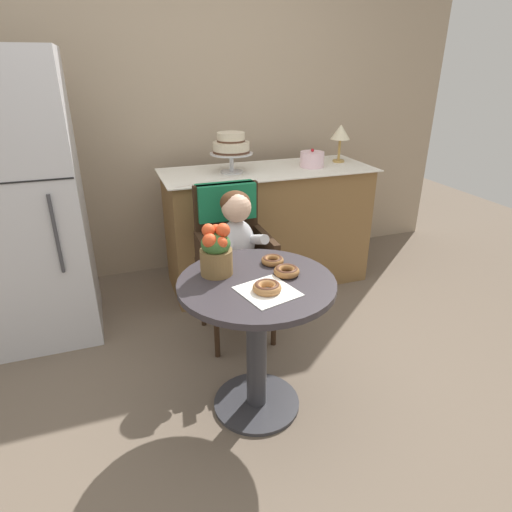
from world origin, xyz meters
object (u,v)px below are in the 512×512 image
object	(u,v)px
seated_child	(238,241)
refrigerator	(24,206)
donut_mid	(287,271)
round_layer_cake	(312,159)
wicker_chair	(231,238)
cafe_table	(257,320)
donut_front	(273,260)
flower_vase	(216,251)
donut_side	(267,287)
table_lamp	(341,134)
tiered_cake_stand	(231,146)

from	to	relation	value
seated_child	refrigerator	xyz separation A→B (m)	(-1.14, 0.52, 0.17)
donut_mid	round_layer_cake	xyz separation A→B (m)	(0.74, 1.26, 0.22)
wicker_chair	refrigerator	world-z (taller)	refrigerator
cafe_table	donut_front	distance (m)	0.30
flower_vase	round_layer_cake	xyz separation A→B (m)	(1.04, 1.14, 0.12)
seated_child	donut_side	distance (m)	0.69
table_lamp	donut_mid	bearing A→B (deg)	-126.90
wicker_chair	refrigerator	xyz separation A→B (m)	(-1.14, 0.37, 0.21)
wicker_chair	donut_mid	xyz separation A→B (m)	(0.06, -0.72, 0.10)
flower_vase	donut_mid	bearing A→B (deg)	-21.76
round_layer_cake	table_lamp	bearing A→B (deg)	17.74
donut_front	flower_vase	world-z (taller)	flower_vase
donut_side	flower_vase	bearing A→B (deg)	123.50
cafe_table	refrigerator	distance (m)	1.56
cafe_table	wicker_chair	distance (m)	0.75
round_layer_cake	donut_side	bearing A→B (deg)	-122.50
wicker_chair	table_lamp	size ratio (longest dim) A/B	3.35
refrigerator	seated_child	bearing A→B (deg)	-24.67
refrigerator	round_layer_cake	bearing A→B (deg)	5.05
donut_front	donut_side	world-z (taller)	donut_side
seated_child	donut_mid	distance (m)	0.57
wicker_chair	refrigerator	distance (m)	1.22
donut_side	round_layer_cake	size ratio (longest dim) A/B	0.70
donut_side	flower_vase	size ratio (longest dim) A/B	0.51
cafe_table	wicker_chair	xyz separation A→B (m)	(0.09, 0.73, 0.13)
wicker_chair	tiered_cake_stand	distance (m)	0.74
wicker_chair	seated_child	size ratio (longest dim) A/B	1.31
donut_mid	donut_side	xyz separation A→B (m)	(-0.14, -0.12, 0.00)
flower_vase	refrigerator	xyz separation A→B (m)	(-0.90, 0.97, 0.01)
donut_front	tiered_cake_stand	bearing A→B (deg)	83.11
round_layer_cake	table_lamp	xyz separation A→B (m)	(0.28, 0.09, 0.16)
refrigerator	table_lamp	bearing A→B (deg)	6.69
flower_vase	wicker_chair	bearing A→B (deg)	68.02
tiered_cake_stand	refrigerator	xyz separation A→B (m)	(-1.32, -0.20, -0.23)
seated_child	donut_side	bearing A→B (deg)	-97.06
wicker_chair	round_layer_cake	xyz separation A→B (m)	(0.80, 0.54, 0.32)
refrigerator	donut_front	bearing A→B (deg)	-38.88
donut_side	flower_vase	distance (m)	0.30
wicker_chair	tiered_cake_stand	world-z (taller)	tiered_cake_stand
table_lamp	donut_side	bearing A→B (deg)	-128.18
tiered_cake_stand	donut_mid	bearing A→B (deg)	-95.48
round_layer_cake	refrigerator	world-z (taller)	refrigerator
cafe_table	flower_vase	size ratio (longest dim) A/B	2.94
donut_mid	flower_vase	world-z (taller)	flower_vase
wicker_chair	donut_side	distance (m)	0.85
flower_vase	refrigerator	size ratio (longest dim) A/B	0.14
donut_mid	table_lamp	world-z (taller)	table_lamp
wicker_chair	round_layer_cake	size ratio (longest dim) A/B	5.36
cafe_table	donut_mid	bearing A→B (deg)	3.15
seated_child	refrigerator	bearing A→B (deg)	155.33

